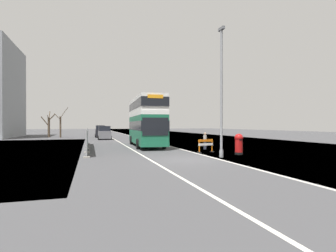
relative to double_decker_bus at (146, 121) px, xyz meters
name	(u,v)px	position (x,y,z in m)	size (l,w,h in m)	color
ground	(194,160)	(0.86, -11.55, -2.79)	(140.00, 280.00, 0.10)	#424244
double_decker_bus	(146,121)	(0.00, 0.00, 0.00)	(3.20, 11.17, 5.16)	#196042
lamppost_foreground	(221,96)	(3.14, -11.18, 1.63)	(0.29, 0.70, 9.22)	gray
red_pillar_postbox	(239,143)	(5.28, -9.97, -1.85)	(0.65, 0.65, 1.63)	black
roadworks_barrier	(206,144)	(3.49, -7.77, -2.08)	(1.49, 0.71, 1.09)	orange
construction_site_fence	(87,140)	(-6.03, -2.07, -1.82)	(0.44, 13.80, 1.93)	#A8AAAD
car_oncoming_near	(104,133)	(-3.56, 15.16, -1.75)	(2.07, 3.91, 2.12)	slate
car_receding_mid	(100,132)	(-3.91, 23.29, -1.71)	(1.92, 3.97, 2.21)	black
bare_tree_far_verge_near	(49,125)	(-13.06, 24.90, -0.53)	(2.49, 2.50, 4.89)	#4C3D2D
bare_tree_far_verge_mid	(60,125)	(-10.89, 23.39, -0.51)	(2.40, 2.07, 5.53)	#4C3D2D
pedestrian_at_kerb	(205,141)	(4.62, -5.16, -1.95)	(0.34, 0.34, 1.59)	#2D3342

